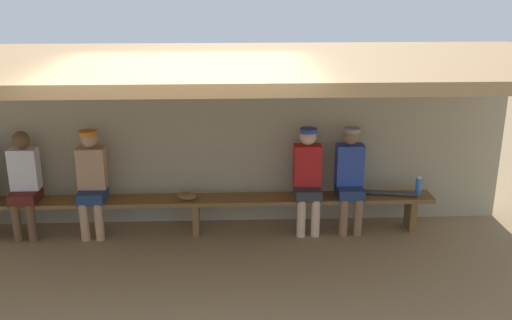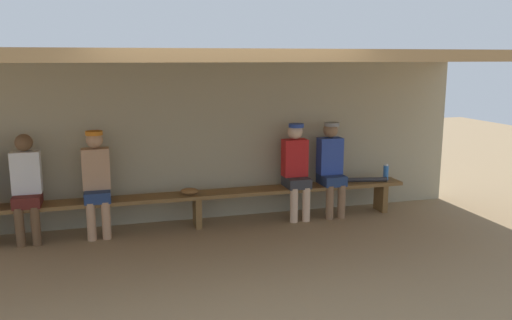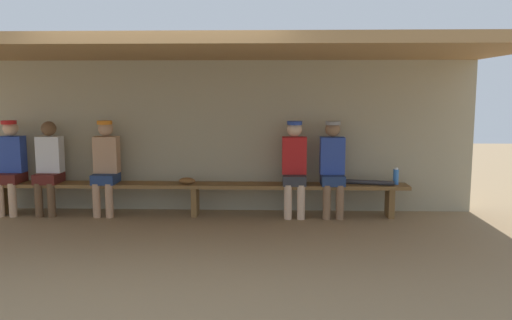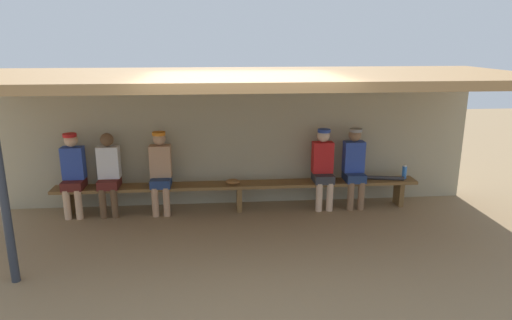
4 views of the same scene
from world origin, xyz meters
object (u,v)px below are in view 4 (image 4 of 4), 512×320
at_px(player_in_blue, 73,171).
at_px(player_shirtless_tan, 323,165).
at_px(support_post, 3,193).
at_px(player_near_post, 161,169).
at_px(player_with_sunglasses, 354,164).
at_px(water_bottle_green, 404,172).
at_px(player_in_white, 109,171).
at_px(baseball_bat, 380,178).
at_px(bench, 239,188).
at_px(baseball_glove_worn, 233,182).

bearing_deg(player_in_blue, player_shirtless_tan, 0.00).
distance_m(support_post, player_near_post, 2.60).
bearing_deg(player_with_sunglasses, water_bottle_green, 1.13).
height_order(player_in_white, baseball_bat, player_in_white).
distance_m(player_in_white, player_in_blue, 0.55).
relative_size(player_with_sunglasses, water_bottle_green, 5.66).
distance_m(bench, player_shirtless_tan, 1.45).
xyz_separation_m(player_shirtless_tan, water_bottle_green, (1.42, 0.02, -0.17)).
bearing_deg(player_near_post, player_shirtless_tan, 0.00).
xyz_separation_m(player_in_white, baseball_bat, (4.48, -0.00, -0.24)).
xyz_separation_m(support_post, bench, (2.76, 2.10, -0.71)).
distance_m(player_with_sunglasses, baseball_glove_worn, 2.06).
relative_size(player_near_post, baseball_bat, 1.66).
distance_m(player_in_blue, player_shirtless_tan, 4.05).
bearing_deg(bench, player_in_blue, 179.92).
xyz_separation_m(player_with_sunglasses, baseball_glove_worn, (-2.04, -0.04, -0.24)).
xyz_separation_m(bench, player_near_post, (-1.27, 0.00, 0.36)).
distance_m(bench, baseball_glove_worn, 0.16).
bearing_deg(baseball_glove_worn, baseball_bat, 15.60).
bearing_deg(player_shirtless_tan, player_near_post, 180.00).
xyz_separation_m(player_in_blue, baseball_glove_worn, (2.54, -0.04, -0.24)).
bearing_deg(baseball_bat, baseball_glove_worn, -166.92).
height_order(player_with_sunglasses, player_shirtless_tan, same).
relative_size(bench, water_bottle_green, 25.26).
height_order(bench, player_in_blue, player_in_blue).
bearing_deg(player_in_blue, baseball_bat, -0.04).
bearing_deg(support_post, bench, 37.30).
height_order(player_near_post, water_bottle_green, player_near_post).
bearing_deg(support_post, baseball_glove_worn, 37.86).
bearing_deg(player_with_sunglasses, bench, -179.89).
distance_m(player_near_post, baseball_glove_worn, 1.19).
bearing_deg(baseball_glove_worn, support_post, -127.40).
bearing_deg(player_shirtless_tan, player_in_white, -179.99).
bearing_deg(player_shirtless_tan, baseball_glove_worn, -178.43).
relative_size(water_bottle_green, baseball_glove_worn, 0.99).
bearing_deg(player_shirtless_tan, baseball_bat, -0.21).
distance_m(water_bottle_green, baseball_glove_worn, 2.93).
bearing_deg(player_near_post, player_in_blue, 180.00).
height_order(player_in_white, water_bottle_green, player_in_white).
bearing_deg(player_with_sunglasses, baseball_glove_worn, -178.84).
relative_size(player_with_sunglasses, baseball_bat, 1.66).
height_order(player_near_post, player_in_white, player_near_post).
height_order(bench, water_bottle_green, water_bottle_green).
xyz_separation_m(bench, baseball_glove_worn, (-0.10, -0.04, 0.12)).
bearing_deg(water_bottle_green, player_near_post, -179.75).
bearing_deg(baseball_bat, water_bottle_green, 14.97).
bearing_deg(baseball_bat, player_shirtless_tan, -168.00).
xyz_separation_m(support_post, water_bottle_green, (5.59, 2.12, -0.53)).
xyz_separation_m(player_near_post, water_bottle_green, (4.10, 0.02, -0.17)).
relative_size(support_post, player_with_sunglasses, 1.64).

